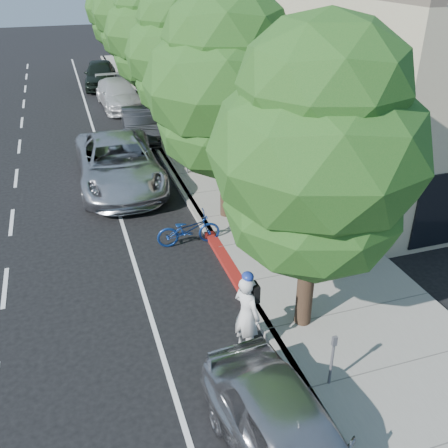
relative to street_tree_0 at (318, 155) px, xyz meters
name	(u,v)px	position (x,y,z in m)	size (l,w,h in m)	color
ground	(240,287)	(-0.90, 2.00, -4.49)	(120.00, 120.00, 0.00)	black
sidewalk	(228,170)	(1.40, 10.00, -4.41)	(4.60, 56.00, 0.15)	gray
curb	(175,176)	(-0.90, 10.00, -4.41)	(0.30, 56.00, 0.15)	#9E998E
curb_red_segment	(229,266)	(-0.90, 3.00, -4.41)	(0.32, 4.00, 0.15)	maroon
storefront_building	(291,41)	(8.70, 20.00, -0.99)	(10.00, 36.00, 7.00)	#BFB793
street_tree_0	(318,155)	(0.00, 0.00, 0.00)	(4.61, 4.61, 7.32)	black
street_tree_1	(226,87)	(0.00, 6.00, 0.04)	(5.15, 5.15, 7.53)	black
street_tree_2	(180,55)	(0.00, 12.00, -0.03)	(4.52, 4.52, 7.26)	black
street_tree_3	(152,34)	(0.00, 18.00, 0.01)	(4.86, 4.86, 7.41)	black
street_tree_4	(133,14)	(0.00, 24.00, 0.40)	(4.94, 4.94, 7.94)	black
street_tree_5	(120,9)	(0.00, 30.00, 0.14)	(4.94, 4.94, 7.60)	black
cyclist	(247,314)	(-1.60, -0.33, -3.48)	(0.74, 0.48, 2.02)	silver
bicycle	(188,229)	(-1.67, 4.70, -3.96)	(0.70, 2.00, 1.05)	navy
silver_suv	(119,163)	(-3.10, 10.00, -3.57)	(3.06, 6.64, 1.84)	silver
dark_sedan	(140,125)	(-1.40, 15.25, -3.76)	(1.54, 4.40, 1.45)	#212327
white_pickup	(119,94)	(-1.59, 21.41, -3.71)	(2.19, 5.38, 1.56)	silver
dark_suv_far	(101,74)	(-2.08, 26.94, -3.62)	(2.05, 5.10, 1.74)	black
near_car_a	(290,441)	(-1.99, -3.50, -3.70)	(1.85, 4.60, 1.57)	#B0AFB4
pedestrian	(261,161)	(2.27, 8.46, -3.56)	(0.76, 0.59, 1.56)	black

